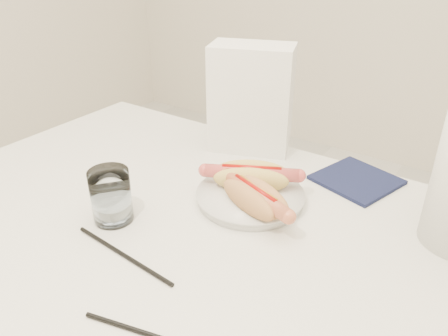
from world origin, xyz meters
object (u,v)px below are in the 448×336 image
Objects in this scene: plate at (250,198)px; hotdog_right at (255,197)px; napkin_box at (251,99)px; water_glass at (111,196)px; hotdog_left at (251,176)px; table at (193,248)px.

plate is 1.15× the size of hotdog_right.
napkin_box is (-0.17, 0.26, 0.09)m from hotdog_right.
water_glass is at bearing -122.46° from hotdog_right.
hotdog_left is at bearing 117.81° from plate.
plate is at bearing -89.59° from hotdog_left.
napkin_box is at bearing 143.56° from hotdog_right.
napkin_box reaches higher than hotdog_right.
table is 0.15m from plate.
hotdog_right is (0.03, -0.04, 0.03)m from plate.
water_glass is at bearing -154.02° from hotdog_left.
hotdog_left is at bearing -78.12° from napkin_box.
hotdog_left is at bearing 146.44° from hotdog_right.
table is 0.16m from hotdog_right.
plate reaches higher than table.
water_glass is at bearing -150.39° from table.
water_glass is (-0.21, -0.16, 0.01)m from hotdog_right.
plate is (0.05, 0.13, 0.07)m from table.
plate is 0.28m from napkin_box.
plate is 2.03× the size of water_glass.
napkin_box is at bearing 83.62° from water_glass.
table is 0.19m from water_glass.
hotdog_left reaches higher than plate.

